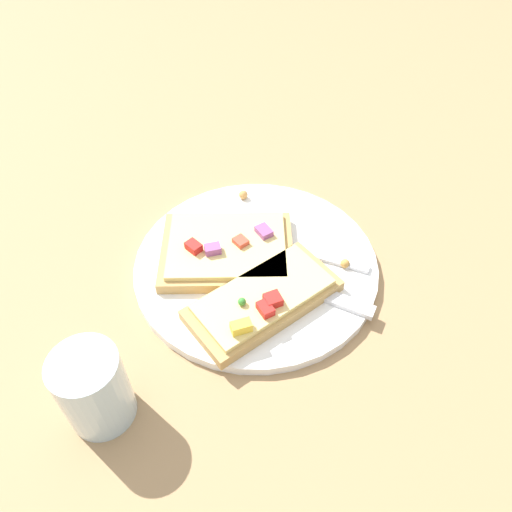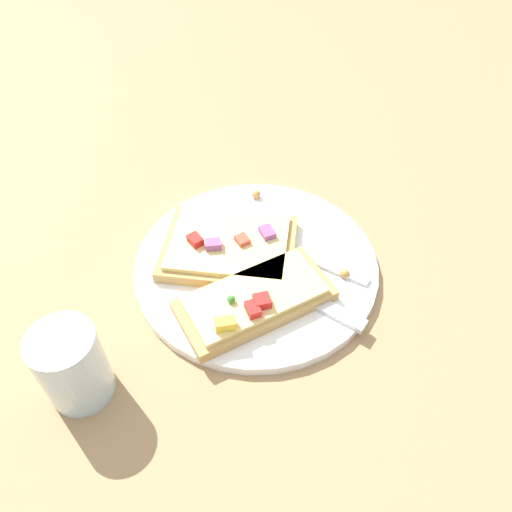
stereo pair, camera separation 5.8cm
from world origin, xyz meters
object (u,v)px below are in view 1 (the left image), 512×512
pizza_slice_corner (263,299)px  drinking_glass (94,389)px  pizza_slice_main (227,249)px  fork (269,242)px  knife (299,286)px  plate (256,265)px

pizza_slice_corner → drinking_glass: bearing=-179.9°
pizza_slice_main → pizza_slice_corner: (-0.09, -0.00, 0.00)m
fork → knife: bearing=136.8°
knife → pizza_slice_main: (0.08, 0.05, 0.01)m
fork → drinking_glass: size_ratio=2.06×
pizza_slice_corner → pizza_slice_main: bearing=82.2°
pizza_slice_main → pizza_slice_corner: bearing=-61.2°
drinking_glass → plate: bearing=-66.0°
fork → plate: bearing=84.9°
plate → fork: size_ratio=1.60×
pizza_slice_main → drinking_glass: (-0.12, 0.19, 0.02)m
knife → pizza_slice_corner: size_ratio=0.99×
knife → drinking_glass: bearing=62.2°
fork → pizza_slice_main: pizza_slice_main is taller
plate → fork: fork is taller
plate → pizza_slice_main: bearing=45.4°
knife → drinking_glass: size_ratio=2.03×
plate → pizza_slice_corner: (-0.06, 0.02, 0.02)m
knife → pizza_slice_corner: (-0.00, 0.05, 0.01)m
pizza_slice_main → drinking_glass: bearing=-120.9°
fork → drinking_glass: (-0.12, 0.24, 0.03)m
knife → pizza_slice_main: 0.10m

